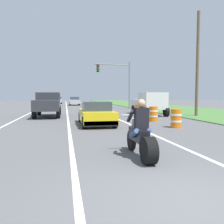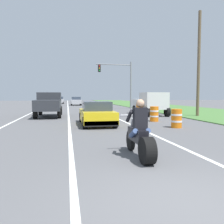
{
  "view_description": "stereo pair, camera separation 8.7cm",
  "coord_description": "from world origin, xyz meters",
  "px_view_note": "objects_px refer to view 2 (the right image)",
  "views": [
    {
      "loc": [
        -1.98,
        -3.34,
        1.71
      ],
      "look_at": [
        0.02,
        6.57,
        1.0
      ],
      "focal_mm": 37.21,
      "sensor_mm": 36.0,
      "label": 1
    },
    {
      "loc": [
        -1.89,
        -3.35,
        1.71
      ],
      "look_at": [
        0.02,
        6.57,
        1.0
      ],
      "focal_mm": 37.21,
      "sensor_mm": 36.0,
      "label": 2
    }
  ],
  "objects_px": {
    "traffic_light_mast_near": "(120,78)",
    "construction_barrel_far": "(139,110)",
    "sports_car_yellow": "(97,114)",
    "pickup_truck_right_shoulder_white": "(150,103)",
    "construction_barrel_mid": "(154,114)",
    "distant_car_far_ahead": "(76,101)",
    "distant_car_further_ahead": "(59,100)",
    "motorcycle_with_rider": "(140,137)",
    "construction_barrel_nearest": "(177,118)",
    "pickup_truck_left_lane_dark_grey": "(49,103)"
  },
  "relations": [
    {
      "from": "pickup_truck_right_shoulder_white",
      "to": "motorcycle_with_rider",
      "type": "bearing_deg",
      "value": -111.22
    },
    {
      "from": "pickup_truck_right_shoulder_white",
      "to": "construction_barrel_far",
      "type": "relative_size",
      "value": 4.8
    },
    {
      "from": "sports_car_yellow",
      "to": "pickup_truck_right_shoulder_white",
      "type": "bearing_deg",
      "value": 46.95
    },
    {
      "from": "motorcycle_with_rider",
      "to": "distant_car_further_ahead",
      "type": "relative_size",
      "value": 0.55
    },
    {
      "from": "traffic_light_mast_near",
      "to": "construction_barrel_far",
      "type": "height_order",
      "value": "traffic_light_mast_near"
    },
    {
      "from": "distant_car_further_ahead",
      "to": "construction_barrel_mid",
      "type": "bearing_deg",
      "value": -78.62
    },
    {
      "from": "traffic_light_mast_near",
      "to": "construction_barrel_far",
      "type": "distance_m",
      "value": 10.96
    },
    {
      "from": "traffic_light_mast_near",
      "to": "construction_barrel_mid",
      "type": "distance_m",
      "value": 14.71
    },
    {
      "from": "distant_car_far_ahead",
      "to": "construction_barrel_far",
      "type": "bearing_deg",
      "value": -79.58
    },
    {
      "from": "traffic_light_mast_near",
      "to": "motorcycle_with_rider",
      "type": "bearing_deg",
      "value": -101.6
    },
    {
      "from": "sports_car_yellow",
      "to": "pickup_truck_left_lane_dark_grey",
      "type": "relative_size",
      "value": 0.9
    },
    {
      "from": "sports_car_yellow",
      "to": "construction_barrel_nearest",
      "type": "relative_size",
      "value": 4.3
    },
    {
      "from": "motorcycle_with_rider",
      "to": "pickup_truck_right_shoulder_white",
      "type": "distance_m",
      "value": 14.41
    },
    {
      "from": "pickup_truck_right_shoulder_white",
      "to": "traffic_light_mast_near",
      "type": "xyz_separation_m",
      "value": [
        -0.53,
        9.38,
        2.89
      ]
    },
    {
      "from": "motorcycle_with_rider",
      "to": "distant_car_far_ahead",
      "type": "bearing_deg",
      "value": 90.63
    },
    {
      "from": "motorcycle_with_rider",
      "to": "construction_barrel_mid",
      "type": "xyz_separation_m",
      "value": [
        3.73,
        8.54,
        -0.09
      ]
    },
    {
      "from": "motorcycle_with_rider",
      "to": "distant_car_further_ahead",
      "type": "bearing_deg",
      "value": 94.56
    },
    {
      "from": "traffic_light_mast_near",
      "to": "construction_barrel_far",
      "type": "bearing_deg",
      "value": -94.06
    },
    {
      "from": "construction_barrel_nearest",
      "to": "construction_barrel_far",
      "type": "height_order",
      "value": "same"
    },
    {
      "from": "pickup_truck_right_shoulder_white",
      "to": "construction_barrel_mid",
      "type": "height_order",
      "value": "pickup_truck_right_shoulder_white"
    },
    {
      "from": "motorcycle_with_rider",
      "to": "pickup_truck_right_shoulder_white",
      "type": "xyz_separation_m",
      "value": [
        5.21,
        13.42,
        0.51
      ]
    },
    {
      "from": "construction_barrel_mid",
      "to": "construction_barrel_far",
      "type": "bearing_deg",
      "value": 86.86
    },
    {
      "from": "sports_car_yellow",
      "to": "distant_car_further_ahead",
      "type": "height_order",
      "value": "distant_car_further_ahead"
    },
    {
      "from": "construction_barrel_mid",
      "to": "construction_barrel_far",
      "type": "relative_size",
      "value": 1.0
    },
    {
      "from": "motorcycle_with_rider",
      "to": "distant_car_far_ahead",
      "type": "height_order",
      "value": "motorcycle_with_rider"
    },
    {
      "from": "sports_car_yellow",
      "to": "pickup_truck_right_shoulder_white",
      "type": "xyz_separation_m",
      "value": [
        5.46,
        5.84,
        0.48
      ]
    },
    {
      "from": "construction_barrel_nearest",
      "to": "construction_barrel_far",
      "type": "distance_m",
      "value": 7.01
    },
    {
      "from": "construction_barrel_far",
      "to": "motorcycle_with_rider",
      "type": "bearing_deg",
      "value": -107.59
    },
    {
      "from": "pickup_truck_left_lane_dark_grey",
      "to": "pickup_truck_right_shoulder_white",
      "type": "relative_size",
      "value": 1.0
    },
    {
      "from": "pickup_truck_left_lane_dark_grey",
      "to": "distant_car_far_ahead",
      "type": "bearing_deg",
      "value": 82.33
    },
    {
      "from": "pickup_truck_left_lane_dark_grey",
      "to": "traffic_light_mast_near",
      "type": "xyz_separation_m",
      "value": [
        8.1,
        9.23,
        2.89
      ]
    },
    {
      "from": "pickup_truck_left_lane_dark_grey",
      "to": "traffic_light_mast_near",
      "type": "relative_size",
      "value": 0.8
    },
    {
      "from": "motorcycle_with_rider",
      "to": "construction_barrel_far",
      "type": "distance_m",
      "value": 13.05
    },
    {
      "from": "pickup_truck_left_lane_dark_grey",
      "to": "traffic_light_mast_near",
      "type": "distance_m",
      "value": 12.61
    },
    {
      "from": "sports_car_yellow",
      "to": "distant_car_far_ahead",
      "type": "distance_m",
      "value": 28.46
    },
    {
      "from": "construction_barrel_nearest",
      "to": "pickup_truck_left_lane_dark_grey",
      "type": "bearing_deg",
      "value": 131.51
    },
    {
      "from": "sports_car_yellow",
      "to": "traffic_light_mast_near",
      "type": "distance_m",
      "value": 16.35
    },
    {
      "from": "distant_car_further_ahead",
      "to": "traffic_light_mast_near",
      "type": "bearing_deg",
      "value": -69.49
    },
    {
      "from": "construction_barrel_nearest",
      "to": "distant_car_further_ahead",
      "type": "bearing_deg",
      "value": 100.57
    },
    {
      "from": "distant_car_further_ahead",
      "to": "pickup_truck_right_shoulder_white",
      "type": "bearing_deg",
      "value": -74.39
    },
    {
      "from": "construction_barrel_mid",
      "to": "distant_car_far_ahead",
      "type": "bearing_deg",
      "value": 98.53
    },
    {
      "from": "distant_car_far_ahead",
      "to": "construction_barrel_mid",
      "type": "bearing_deg",
      "value": -81.47
    },
    {
      "from": "construction_barrel_nearest",
      "to": "construction_barrel_mid",
      "type": "bearing_deg",
      "value": 90.92
    },
    {
      "from": "construction_barrel_far",
      "to": "distant_car_far_ahead",
      "type": "height_order",
      "value": "distant_car_far_ahead"
    },
    {
      "from": "construction_barrel_mid",
      "to": "sports_car_yellow",
      "type": "bearing_deg",
      "value": -166.36
    },
    {
      "from": "distant_car_far_ahead",
      "to": "distant_car_further_ahead",
      "type": "bearing_deg",
      "value": 109.81
    },
    {
      "from": "construction_barrel_nearest",
      "to": "construction_barrel_mid",
      "type": "height_order",
      "value": "same"
    },
    {
      "from": "sports_car_yellow",
      "to": "construction_barrel_far",
      "type": "distance_m",
      "value": 6.42
    },
    {
      "from": "construction_barrel_mid",
      "to": "construction_barrel_far",
      "type": "xyz_separation_m",
      "value": [
        0.21,
        3.89,
        0.0
      ]
    },
    {
      "from": "traffic_light_mast_near",
      "to": "distant_car_far_ahead",
      "type": "xyz_separation_m",
      "value": [
        -5.07,
        13.24,
        -3.22
      ]
    }
  ]
}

